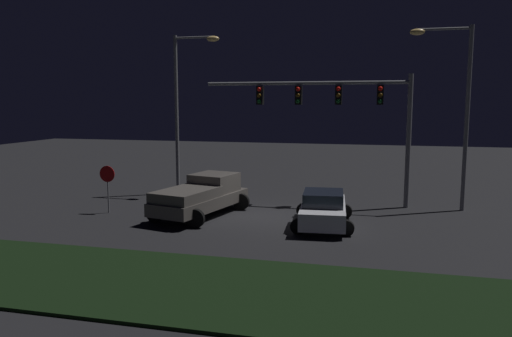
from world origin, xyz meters
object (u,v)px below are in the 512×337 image
Objects in this scene: pickup_truck at (202,194)px; car_sedan at (323,209)px; traffic_signal_gantry at (339,105)px; stop_sign at (108,180)px; street_lamp_left at (185,96)px; street_lamp_right at (456,96)px.

pickup_truck reaches higher than car_sedan.
traffic_signal_gantry is 11.74m from stop_sign.
stop_sign is (-4.44, -0.63, 0.56)m from pickup_truck.
car_sedan is 0.44× the size of traffic_signal_gantry.
car_sedan is 11.10m from street_lamp_left.
street_lamp_right is 3.89× the size of stop_sign.
street_lamp_left reaches higher than traffic_signal_gantry.
street_lamp_right is at bearing -54.89° from car_sedan.
traffic_signal_gantry is at bearing -42.08° from pickup_truck.
stop_sign is (-10.03, 0.08, 0.82)m from car_sedan.
traffic_signal_gantry is 4.63× the size of stop_sign.
stop_sign is (-1.68, -5.49, -3.91)m from street_lamp_left.
car_sedan is 2.03× the size of stop_sign.
street_lamp_right is at bearing -57.18° from pickup_truck.
pickup_truck is 4.52m from stop_sign.
traffic_signal_gantry is at bearing 24.31° from stop_sign.
street_lamp_left is (-8.35, 5.57, 4.73)m from car_sedan.
car_sedan is (5.59, -0.71, -0.26)m from pickup_truck.
pickup_truck is 0.55× the size of traffic_signal_gantry.
pickup_truck is 12.65m from street_lamp_right.
pickup_truck is at bearing -145.44° from traffic_signal_gantry.
street_lamp_right is at bearing -3.74° from street_lamp_left.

